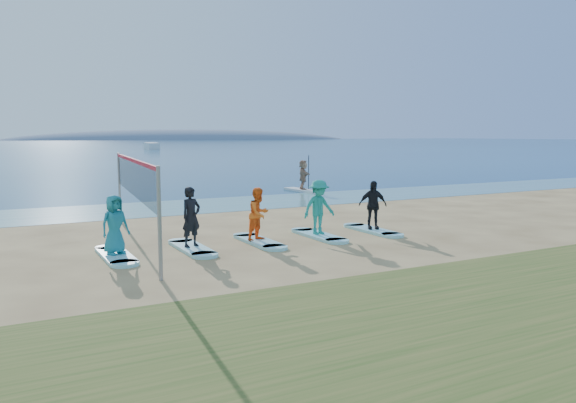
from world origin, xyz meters
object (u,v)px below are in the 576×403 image
boat_offshore_b (152,149)px  student_0 (115,225)px  student_1 (191,217)px  student_4 (373,205)px  surfboard_1 (192,248)px  volleyball_net (134,178)px  student_2 (259,214)px  surfboard_3 (319,235)px  surfboard_0 (116,255)px  surfboard_2 (259,241)px  surfboard_4 (372,230)px  paddleboard (303,190)px  student_3 (319,207)px  paddleboarder (303,175)px

boat_offshore_b → student_0: (-27.22, -101.72, 0.86)m
student_1 → student_4: size_ratio=1.05×
surfboard_1 → volleyball_net: bearing=125.1°
student_0 → student_2: 4.09m
student_0 → student_1: 2.04m
student_2 → surfboard_3: bearing=-23.8°
volleyball_net → surfboard_0: volleyball_net is taller
student_0 → surfboard_1: size_ratio=0.70×
student_2 → boat_offshore_b: bearing=53.3°
volleyball_net → surfboard_2: (3.20, -1.64, -1.86)m
surfboard_4 → volleyball_net: bearing=167.3°
paddleboard → boat_offshore_b: boat_offshore_b is taller
student_0 → surfboard_4: (8.18, 0.00, -0.81)m
student_1 → student_2: student_1 is taller
paddleboard → student_2: bearing=-128.3°
student_3 → student_2: bearing=176.6°
surfboard_1 → surfboard_3: size_ratio=1.00×
boat_offshore_b → surfboard_2: bearing=-98.3°
surfboard_4 → student_3: bearing=180.0°
student_3 → surfboard_4: 2.23m
student_3 → student_4: student_3 is taller
student_0 → student_2: bearing=-18.7°
surfboard_2 → student_3: (2.04, 0.00, 0.89)m
surfboard_3 → paddleboarder: bearing=62.4°
surfboard_0 → surfboard_3: size_ratio=1.00×
paddleboard → student_2: student_2 is taller
paddleboarder → student_1: 16.16m
paddleboard → student_2: (-8.46, -12.28, 0.80)m
student_2 → surfboard_4: size_ratio=0.70×
surfboard_2 → student_2: bearing=0.0°
volleyball_net → surfboard_3: size_ratio=4.11×
volleyball_net → boat_offshore_b: (26.33, 100.08, -1.90)m
surfboard_2 → student_4: (4.09, 0.00, 0.83)m
surfboard_0 → surfboard_4: size_ratio=1.00×
surfboard_0 → student_2: 4.17m
surfboard_0 → surfboard_3: (6.13, 0.00, 0.00)m
surfboard_2 → paddleboarder: bearing=55.4°
paddleboard → boat_offshore_b: (14.66, 89.44, -0.06)m
surfboard_0 → surfboard_2: bearing=0.0°
paddleboarder → surfboard_1: (-10.51, -12.28, -0.89)m
paddleboard → surfboard_2: (-8.46, -12.28, -0.01)m
surfboard_1 → student_2: 2.20m
student_0 → surfboard_4: 8.22m
surfboard_1 → student_4: bearing=0.0°
student_2 → surfboard_1: bearing=156.2°
student_0 → surfboard_2: bearing=-18.7°
boat_offshore_b → surfboard_4: (-19.04, -101.72, 0.04)m
paddleboard → paddleboarder: paddleboarder is taller
boat_offshore_b → surfboard_1: boat_offshore_b is taller
surfboard_0 → student_3: 6.20m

